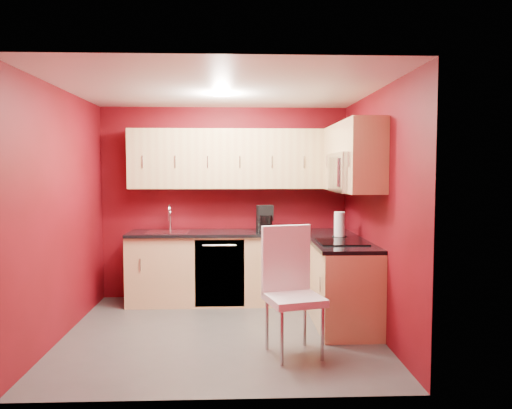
{
  "coord_description": "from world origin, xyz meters",
  "views": [
    {
      "loc": [
        0.15,
        -5.07,
        1.69
      ],
      "look_at": [
        0.38,
        0.55,
        1.3
      ],
      "focal_mm": 35.0,
      "sensor_mm": 36.0,
      "label": 1
    }
  ],
  "objects": [
    {
      "name": "base_cabinets_right",
      "position": [
        1.3,
        0.25,
        0.43
      ],
      "size": [
        0.6,
        1.3,
        0.87
      ],
      "primitive_type": "cube",
      "color": "#DFB37F",
      "rests_on": "floor"
    },
    {
      "name": "wall_back",
      "position": [
        0.0,
        1.5,
        1.25
      ],
      "size": [
        3.2,
        0.0,
        3.2
      ],
      "primitive_type": "plane",
      "rotation": [
        1.57,
        0.0,
        0.0
      ],
      "color": "maroon",
      "rests_on": "floor"
    },
    {
      "name": "downlight",
      "position": [
        0.0,
        0.3,
        2.48
      ],
      "size": [
        0.2,
        0.2,
        0.01
      ],
      "primitive_type": "cylinder",
      "color": "white",
      "rests_on": "ceiling"
    },
    {
      "name": "base_cabinets_back",
      "position": [
        0.2,
        1.2,
        0.43
      ],
      "size": [
        2.8,
        0.6,
        0.87
      ],
      "primitive_type": "cube",
      "color": "#DFB37F",
      "rests_on": "floor"
    },
    {
      "name": "napkin_holder",
      "position": [
        0.47,
        1.17,
        0.98
      ],
      "size": [
        0.14,
        0.14,
        0.13
      ],
      "primitive_type": null,
      "rotation": [
        0.0,
        0.0,
        0.16
      ],
      "color": "black",
      "rests_on": "countertop_back"
    },
    {
      "name": "microwave",
      "position": [
        1.39,
        0.2,
        1.66
      ],
      "size": [
        0.42,
        0.76,
        0.42
      ],
      "color": "silver",
      "rests_on": "upper_cabinets_right"
    },
    {
      "name": "coffee_maker",
      "position": [
        0.53,
        1.12,
        1.08
      ],
      "size": [
        0.26,
        0.3,
        0.33
      ],
      "primitive_type": null,
      "rotation": [
        0.0,
        0.0,
        0.24
      ],
      "color": "black",
      "rests_on": "countertop_back"
    },
    {
      "name": "upper_cabinets_back",
      "position": [
        0.2,
        1.32,
        1.83
      ],
      "size": [
        2.8,
        0.35,
        0.75
      ],
      "primitive_type": "cube",
      "color": "#D4B978",
      "rests_on": "wall_back"
    },
    {
      "name": "sink",
      "position": [
        -0.7,
        1.2,
        0.94
      ],
      "size": [
        0.52,
        0.42,
        0.35
      ],
      "color": "silver",
      "rests_on": "countertop_back"
    },
    {
      "name": "ceiling",
      "position": [
        0.0,
        0.0,
        2.5
      ],
      "size": [
        3.2,
        3.2,
        0.0
      ],
      "primitive_type": "plane",
      "rotation": [
        3.14,
        0.0,
        0.0
      ],
      "color": "white",
      "rests_on": "wall_back"
    },
    {
      "name": "upper_cabinets_right",
      "position": [
        1.42,
        0.44,
        1.89
      ],
      "size": [
        0.35,
        1.55,
        0.75
      ],
      "color": "#D4B978",
      "rests_on": "wall_right"
    },
    {
      "name": "floor",
      "position": [
        0.0,
        0.0,
        0.0
      ],
      "size": [
        3.2,
        3.2,
        0.0
      ],
      "primitive_type": "plane",
      "color": "#454341",
      "rests_on": "ground"
    },
    {
      "name": "cooktop",
      "position": [
        1.28,
        0.2,
        0.92
      ],
      "size": [
        0.5,
        0.55,
        0.01
      ],
      "primitive_type": "cube",
      "color": "black",
      "rests_on": "countertop_right"
    },
    {
      "name": "countertop_back",
      "position": [
        0.2,
        1.19,
        0.89
      ],
      "size": [
        2.8,
        0.63,
        0.04
      ],
      "primitive_type": "cube",
      "color": "black",
      "rests_on": "base_cabinets_back"
    },
    {
      "name": "dishwasher_front",
      "position": [
        -0.05,
        0.91,
        0.43
      ],
      "size": [
        0.6,
        0.02,
        0.82
      ],
      "primitive_type": "cube",
      "color": "black",
      "rests_on": "base_cabinets_back"
    },
    {
      "name": "wall_right",
      "position": [
        1.6,
        0.0,
        1.25
      ],
      "size": [
        0.0,
        3.0,
        3.0
      ],
      "primitive_type": "plane",
      "rotation": [
        1.57,
        0.0,
        -1.57
      ],
      "color": "maroon",
      "rests_on": "floor"
    },
    {
      "name": "wall_front",
      "position": [
        0.0,
        -1.5,
        1.25
      ],
      "size": [
        3.2,
        0.0,
        3.2
      ],
      "primitive_type": "plane",
      "rotation": [
        -1.57,
        0.0,
        0.0
      ],
      "color": "maroon",
      "rests_on": "floor"
    },
    {
      "name": "dining_chair",
      "position": [
        0.67,
        -0.64,
        0.58
      ],
      "size": [
        0.58,
        0.6,
        1.17
      ],
      "primitive_type": null,
      "rotation": [
        0.0,
        0.0,
        0.26
      ],
      "color": "white",
      "rests_on": "floor"
    },
    {
      "name": "wall_left",
      "position": [
        -1.6,
        0.0,
        1.25
      ],
      "size": [
        0.0,
        3.0,
        3.0
      ],
      "primitive_type": "plane",
      "rotation": [
        1.57,
        0.0,
        1.57
      ],
      "color": "maroon",
      "rests_on": "floor"
    },
    {
      "name": "countertop_right",
      "position": [
        1.29,
        0.23,
        0.89
      ],
      "size": [
        0.63,
        1.27,
        0.04
      ],
      "primitive_type": "cube",
      "color": "black",
      "rests_on": "base_cabinets_right"
    },
    {
      "name": "paper_towel",
      "position": [
        1.34,
        0.6,
        1.06
      ],
      "size": [
        0.21,
        0.21,
        0.29
      ],
      "primitive_type": null,
      "rotation": [
        0.0,
        0.0,
        -0.3
      ],
      "color": "silver",
      "rests_on": "countertop_right"
    }
  ]
}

